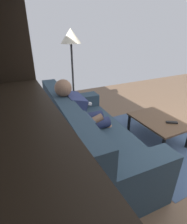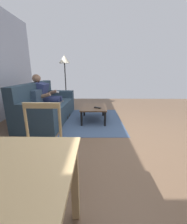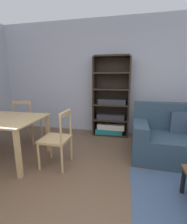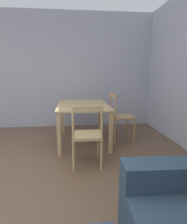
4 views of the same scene
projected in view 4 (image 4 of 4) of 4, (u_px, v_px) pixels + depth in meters
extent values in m
cube|color=#ABB0BE|center=(36.00, 71.00, 4.71)|extent=(0.12, 5.77, 2.76)
cube|color=#2D4251|center=(179.00, 174.00, 1.54)|extent=(0.28, 0.92, 0.20)
cube|color=tan|center=(83.00, 105.00, 3.71)|extent=(1.40, 0.94, 0.02)
cube|color=tan|center=(63.00, 117.00, 4.37)|extent=(0.06, 0.06, 0.71)
cube|color=tan|center=(59.00, 134.00, 3.11)|extent=(0.06, 0.06, 0.71)
cube|color=tan|center=(100.00, 116.00, 4.46)|extent=(0.06, 0.06, 0.71)
cube|color=tan|center=(111.00, 133.00, 3.20)|extent=(0.06, 0.06, 0.71)
cube|color=tan|center=(122.00, 117.00, 3.84)|extent=(0.44, 0.44, 0.04)
cylinder|color=tan|center=(134.00, 131.00, 3.74)|extent=(0.04, 0.04, 0.47)
cylinder|color=tan|center=(127.00, 126.00, 4.10)|extent=(0.04, 0.04, 0.47)
cylinder|color=tan|center=(115.00, 132.00, 3.68)|extent=(0.04, 0.04, 0.47)
cylinder|color=tan|center=(110.00, 126.00, 4.04)|extent=(0.04, 0.04, 0.47)
cylinder|color=tan|center=(115.00, 107.00, 3.58)|extent=(0.03, 0.03, 0.47)
cylinder|color=tan|center=(110.00, 104.00, 3.95)|extent=(0.03, 0.03, 0.47)
cube|color=tan|center=(113.00, 95.00, 3.73)|extent=(0.38, 0.06, 0.06)
cube|color=tan|center=(87.00, 135.00, 2.79)|extent=(0.42, 0.42, 0.04)
cylinder|color=tan|center=(98.00, 145.00, 3.04)|extent=(0.04, 0.04, 0.44)
cylinder|color=tan|center=(74.00, 145.00, 3.01)|extent=(0.04, 0.04, 0.44)
cylinder|color=tan|center=(101.00, 154.00, 2.67)|extent=(0.04, 0.04, 0.44)
cylinder|color=tan|center=(74.00, 155.00, 2.63)|extent=(0.04, 0.04, 0.44)
cylinder|color=tan|center=(102.00, 123.00, 2.58)|extent=(0.03, 0.03, 0.45)
cylinder|color=tan|center=(73.00, 123.00, 2.55)|extent=(0.03, 0.03, 0.45)
cube|color=tan|center=(87.00, 108.00, 2.53)|extent=(0.04, 0.38, 0.06)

